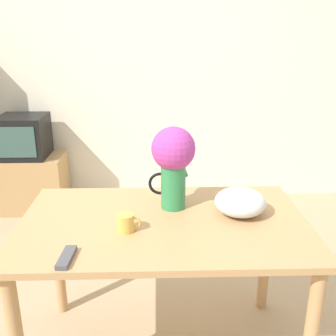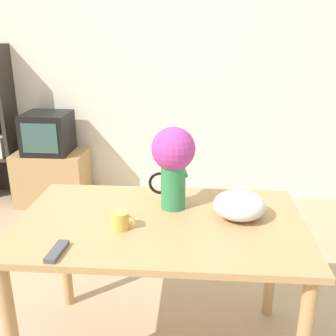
# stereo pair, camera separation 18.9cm
# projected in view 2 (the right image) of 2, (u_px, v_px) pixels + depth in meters

# --- Properties ---
(wall_back) EXTENTS (8.00, 0.05, 2.60)m
(wall_back) POSITION_uv_depth(u_px,v_px,m) (159.00, 64.00, 3.65)
(wall_back) COLOR #EDE5CC
(wall_back) RESTS_ON ground_plane
(table) EXTENTS (1.33, 0.81, 0.77)m
(table) POSITION_uv_depth(u_px,v_px,m) (160.00, 241.00, 1.86)
(table) COLOR tan
(table) RESTS_ON ground_plane
(flower_vase) EXTENTS (0.23, 0.21, 0.41)m
(flower_vase) POSITION_uv_depth(u_px,v_px,m) (173.00, 159.00, 1.87)
(flower_vase) COLOR #2D844C
(flower_vase) RESTS_ON table
(coffee_mug) EXTENTS (0.11, 0.08, 0.08)m
(coffee_mug) POSITION_uv_depth(u_px,v_px,m) (121.00, 221.00, 1.73)
(coffee_mug) COLOR gold
(coffee_mug) RESTS_ON table
(white_bowl) EXTENTS (0.24, 0.24, 0.12)m
(white_bowl) POSITION_uv_depth(u_px,v_px,m) (239.00, 205.00, 1.83)
(white_bowl) COLOR silver
(white_bowl) RESTS_ON table
(remote_control) EXTENTS (0.06, 0.15, 0.02)m
(remote_control) POSITION_uv_depth(u_px,v_px,m) (57.00, 251.00, 1.55)
(remote_control) COLOR #4C4C51
(remote_control) RESTS_ON table
(tv_stand) EXTENTS (0.66, 0.41, 0.52)m
(tv_stand) POSITION_uv_depth(u_px,v_px,m) (53.00, 178.00, 3.78)
(tv_stand) COLOR tan
(tv_stand) RESTS_ON ground_plane
(tv_set) EXTENTS (0.41, 0.40, 0.37)m
(tv_set) POSITION_uv_depth(u_px,v_px,m) (48.00, 133.00, 3.63)
(tv_set) COLOR black
(tv_set) RESTS_ON tv_stand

